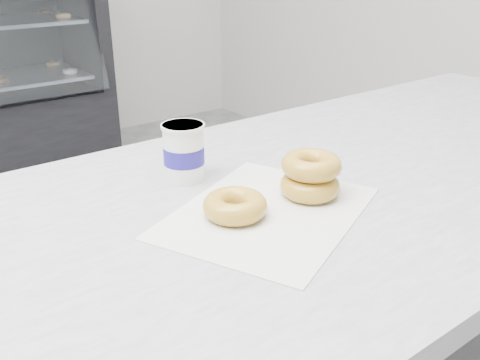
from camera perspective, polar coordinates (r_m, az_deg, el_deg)
The scene contains 4 objects.
wax_paper at distance 0.85m, azimuth 3.03°, elevation -3.43°, with size 0.34×0.26×0.00m, color silver.
donut_single at distance 0.82m, azimuth -0.54°, elevation -2.75°, with size 0.10×0.10×0.03m, color gold.
donut_stack at distance 0.89m, azimuth 7.54°, elevation 0.48°, with size 0.12×0.12×0.07m.
coffee_cup at distance 0.95m, azimuth -6.01°, elevation 3.02°, with size 0.09×0.09×0.10m.
Camera 1 is at (-0.12, -1.22, 1.28)m, focal length 40.00 mm.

